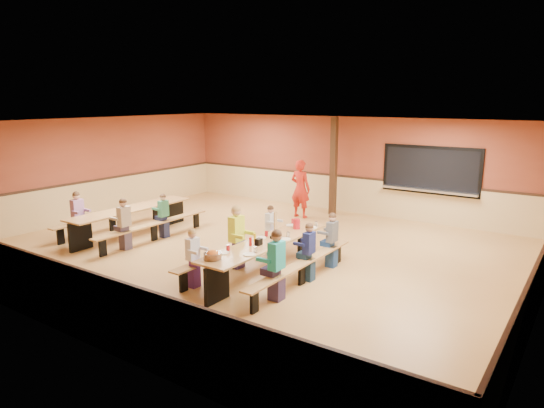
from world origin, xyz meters
The scene contains 23 objects.
ground centered at (0.00, 0.00, 0.00)m, with size 12.00×12.00×0.00m, color #9D703B.
room_envelope centered at (0.00, 0.00, 0.69)m, with size 12.04×10.04×3.02m.
kitchen_pass_through centered at (2.60, 4.96, 1.49)m, with size 2.78×0.28×1.38m.
structural_post centered at (-0.20, 4.40, 1.50)m, with size 0.18×0.18×3.00m, color black.
cafeteria_table_main centered at (1.22, -1.20, 0.53)m, with size 1.91×3.70×0.74m.
cafeteria_table_second centered at (-3.44, -0.74, 0.53)m, with size 1.91×3.70×0.74m.
seated_child_white_left centered at (0.39, -2.48, 0.57)m, with size 0.33×0.27×1.13m, color white, non-canonical shape.
seated_adult_yellow centered at (0.39, -1.15, 0.67)m, with size 0.43×0.35×1.34m, color #DFF12D, non-canonical shape.
seated_child_grey_left centered at (0.39, 0.12, 0.55)m, with size 0.32×0.26×1.11m, color silver, non-canonical shape.
seated_child_teal_right centered at (2.04, -2.08, 0.64)m, with size 0.40×0.33×1.28m, color teal, non-canonical shape.
seated_child_navy_right centered at (2.04, -0.94, 0.58)m, with size 0.34×0.28×1.16m, color navy, non-canonical shape.
seated_child_char_right centered at (2.04, 0.04, 0.58)m, with size 0.35×0.29×1.17m, color #4D5056, non-canonical shape.
seated_child_purple_sec centered at (-4.26, -1.77, 0.62)m, with size 0.38×0.31×1.23m, color #946392, non-canonical shape.
seated_child_green_sec centered at (-2.61, -0.39, 0.57)m, with size 0.33×0.27×1.14m, color #307451, non-canonical shape.
seated_child_tan_sec centered at (-2.61, -1.65, 0.61)m, with size 0.38×0.31×1.23m, color tan, non-canonical shape.
standing_woman centered at (-0.83, 3.49, 0.88)m, with size 0.64×0.42×1.76m, color red.
punch_pitcher centered at (1.22, -0.06, 0.85)m, with size 0.16×0.16×0.22m, color red.
chip_bowl centered at (1.07, -2.67, 0.81)m, with size 0.32×0.32×0.15m, color orange, non-canonical shape.
napkin_dispenser centered at (1.24, -1.52, 0.80)m, with size 0.10×0.14×0.13m, color black.
condiment_mustard centered at (1.04, -1.37, 0.82)m, with size 0.06×0.06×0.17m, color yellow.
condiment_ketchup centered at (1.14, -1.65, 0.82)m, with size 0.06×0.06×0.17m, color #B2140F.
table_paddle centered at (1.25, -0.95, 0.88)m, with size 0.16×0.16×0.56m.
place_settings centered at (1.22, -1.20, 0.80)m, with size 0.65×3.30×0.11m, color beige, non-canonical shape.
Camera 1 is at (6.58, -8.86, 3.54)m, focal length 32.00 mm.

